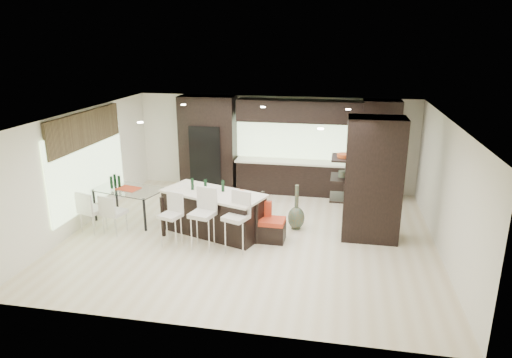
% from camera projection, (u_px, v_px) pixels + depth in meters
% --- Properties ---
extents(ground, '(8.00, 8.00, 0.00)m').
position_uv_depth(ground, '(251.00, 235.00, 10.28)').
color(ground, beige).
rests_on(ground, ground).
extents(back_wall, '(8.00, 0.02, 2.70)m').
position_uv_depth(back_wall, '(275.00, 143.00, 13.16)').
color(back_wall, white).
rests_on(back_wall, ground).
extents(left_wall, '(0.02, 7.00, 2.70)m').
position_uv_depth(left_wall, '(82.00, 169.00, 10.59)').
color(left_wall, white).
rests_on(left_wall, ground).
extents(right_wall, '(0.02, 7.00, 2.70)m').
position_uv_depth(right_wall, '(446.00, 189.00, 9.16)').
color(right_wall, white).
rests_on(right_wall, ground).
extents(ceiling, '(8.00, 7.00, 0.02)m').
position_uv_depth(ceiling, '(251.00, 116.00, 9.48)').
color(ceiling, white).
rests_on(ceiling, ground).
extents(window_left, '(0.04, 3.20, 1.90)m').
position_uv_depth(window_left, '(88.00, 167.00, 10.77)').
color(window_left, '#B2D199').
rests_on(window_left, left_wall).
extents(window_back, '(3.40, 0.04, 1.20)m').
position_uv_depth(window_back, '(295.00, 138.00, 12.96)').
color(window_back, '#B2D199').
rests_on(window_back, back_wall).
extents(stone_accent, '(0.08, 3.00, 0.80)m').
position_uv_depth(stone_accent, '(85.00, 129.00, 10.50)').
color(stone_accent, brown).
rests_on(stone_accent, left_wall).
extents(ceiling_spots, '(4.00, 3.00, 0.02)m').
position_uv_depth(ceiling_spots, '(253.00, 115.00, 9.72)').
color(ceiling_spots, white).
rests_on(ceiling_spots, ceiling).
extents(back_cabinetry, '(6.80, 0.68, 2.70)m').
position_uv_depth(back_cabinetry, '(291.00, 147.00, 12.76)').
color(back_cabinetry, black).
rests_on(back_cabinetry, ground).
extents(refrigerator, '(0.90, 0.68, 1.90)m').
position_uv_depth(refrigerator, '(208.00, 157.00, 13.26)').
color(refrigerator, black).
rests_on(refrigerator, ground).
extents(partition_column, '(1.20, 0.80, 2.70)m').
position_uv_depth(partition_column, '(373.00, 180.00, 9.79)').
color(partition_column, black).
rests_on(partition_column, ground).
extents(kitchen_island, '(2.52, 1.71, 0.97)m').
position_uv_depth(kitchen_island, '(214.00, 213.00, 10.30)').
color(kitchen_island, black).
rests_on(kitchen_island, ground).
extents(stool_left, '(0.51, 0.51, 0.92)m').
position_uv_depth(stool_left, '(171.00, 225.00, 9.68)').
color(stool_left, silver).
rests_on(stool_left, ground).
extents(stool_mid, '(0.56, 0.56, 1.05)m').
position_uv_depth(stool_mid, '(203.00, 225.00, 9.51)').
color(stool_mid, silver).
rests_on(stool_mid, ground).
extents(stool_right, '(0.58, 0.58, 1.02)m').
position_uv_depth(stool_right, '(236.00, 228.00, 9.39)').
color(stool_right, silver).
rests_on(stool_right, ground).
extents(bench, '(1.30, 0.52, 0.50)m').
position_uv_depth(bench, '(256.00, 228.00, 10.03)').
color(bench, black).
rests_on(bench, ground).
extents(floor_vase, '(0.50, 0.50, 1.06)m').
position_uv_depth(floor_vase, '(296.00, 207.00, 10.49)').
color(floor_vase, '#414A36').
rests_on(floor_vase, ground).
extents(dining_table, '(1.83, 1.31, 0.80)m').
position_uv_depth(dining_table, '(130.00, 204.00, 11.04)').
color(dining_table, white).
rests_on(dining_table, ground).
extents(chair_near, '(0.56, 0.56, 0.85)m').
position_uv_depth(chair_near, '(114.00, 215.00, 10.31)').
color(chair_near, silver).
rests_on(chair_near, ground).
extents(chair_far, '(0.61, 0.61, 0.90)m').
position_uv_depth(chair_far, '(93.00, 213.00, 10.38)').
color(chair_far, silver).
rests_on(chair_far, ground).
extents(chair_end, '(0.55, 0.55, 0.90)m').
position_uv_depth(chair_end, '(175.00, 206.00, 10.82)').
color(chair_end, silver).
rests_on(chair_end, ground).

